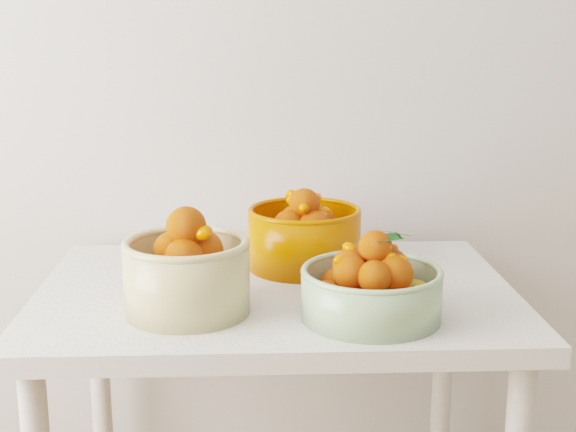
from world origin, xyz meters
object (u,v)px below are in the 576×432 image
object	(u,v)px
bowl_orange	(304,236)
table	(276,330)
bowl_cream	(187,273)
bowl_green	(371,288)

from	to	relation	value
bowl_orange	table	bearing A→B (deg)	-116.16
bowl_cream	bowl_green	bearing A→B (deg)	-7.84
bowl_orange	bowl_green	bearing A→B (deg)	-72.57
table	bowl_cream	size ratio (longest dim) A/B	4.10
bowl_cream	bowl_green	xyz separation A→B (m)	(0.35, -0.05, -0.02)
bowl_orange	bowl_cream	bearing A→B (deg)	-130.49
bowl_cream	bowl_green	size ratio (longest dim) A/B	0.80
bowl_green	table	bearing A→B (deg)	132.28
bowl_green	bowl_orange	size ratio (longest dim) A/B	1.02
bowl_cream	bowl_orange	bearing A→B (deg)	49.51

